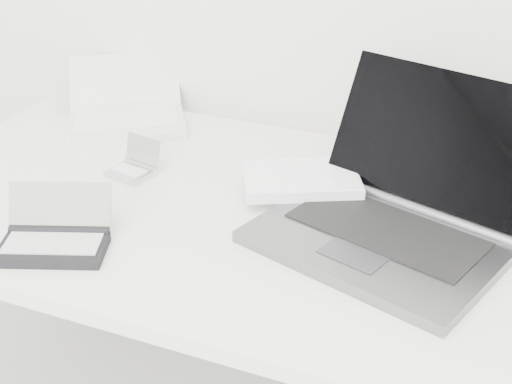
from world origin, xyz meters
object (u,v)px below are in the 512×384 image
at_px(laptop_large, 377,207).
at_px(netbook_open_white, 126,111).
at_px(palmtop_charcoal, 55,238).
at_px(desk, 278,233).

bearing_deg(laptop_large, netbook_open_white, 176.61).
distance_m(netbook_open_white, palmtop_charcoal, 0.59).
bearing_deg(laptop_large, desk, -156.51).
xyz_separation_m(netbook_open_white, palmtop_charcoal, (0.20, -0.56, -0.00)).
height_order(laptop_large, palmtop_charcoal, laptop_large).
relative_size(laptop_large, palmtop_charcoal, 2.70).
bearing_deg(netbook_open_white, laptop_large, -53.20).
xyz_separation_m(laptop_large, netbook_open_white, (-0.70, 0.27, -0.02)).
relative_size(laptop_large, netbook_open_white, 1.37).
distance_m(desk, netbook_open_white, 0.60).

